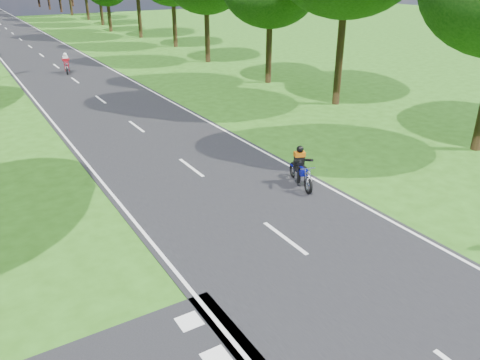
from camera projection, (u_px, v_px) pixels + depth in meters
ground at (333, 274)px, 11.62m from camera, size 160.00×160.00×0.00m
main_road at (21, 39)px, 50.51m from camera, size 7.00×140.00×0.02m
road_markings at (22, 41)px, 48.98m from camera, size 7.40×140.00×0.01m
rider_near_blue at (301, 166)px, 16.12m from camera, size 1.01×1.77×1.40m
rider_far_red at (66, 63)px, 33.82m from camera, size 0.92×1.79×1.43m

